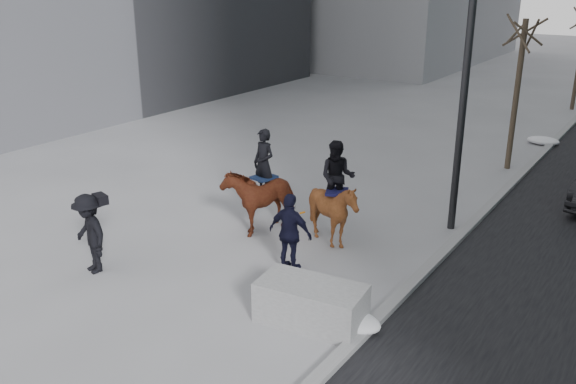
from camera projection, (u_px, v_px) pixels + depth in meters
The scene contains 10 objects.
ground at pixel (257, 273), 13.08m from camera, with size 120.00×120.00×0.00m, color gray.
curb at pixel (521, 174), 19.30m from camera, with size 0.25×90.00×0.12m, color gray.
planter at pixel (311, 303), 11.13m from camera, with size 1.95×0.98×0.78m, color gray.
tree_near at pixel (517, 88), 19.22m from camera, with size 1.20×1.20×5.30m, color #352C1F, non-canonical shape.
mounted_left at pixel (261, 192), 15.16m from camera, with size 1.24×2.08×2.51m.
mounted_right at pixel (334, 205), 14.15m from camera, with size 1.79×1.88×2.51m.
feeder at pixel (290, 233), 12.93m from camera, with size 1.04×0.87×1.75m.
camera_crew at pixel (90, 233), 12.89m from camera, with size 1.27×0.94×1.75m.
lamppost at pixel (472, 24), 13.78m from camera, with size 0.25×1.34×9.09m.
snow_piles at pixel (486, 194), 17.31m from camera, with size 1.16×15.84×0.29m.
Camera 1 is at (7.08, -9.35, 6.09)m, focal length 38.00 mm.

